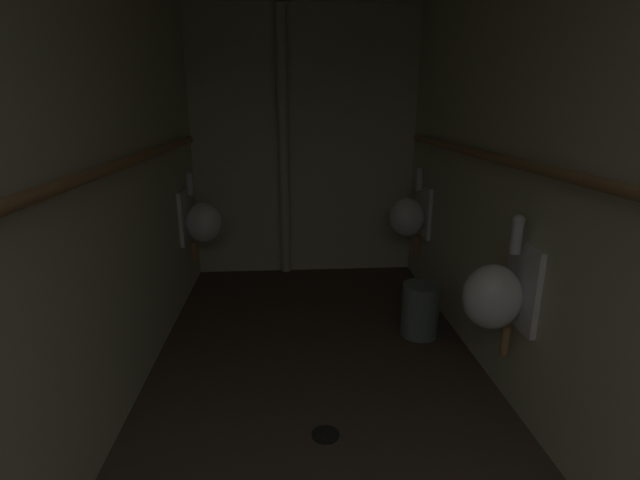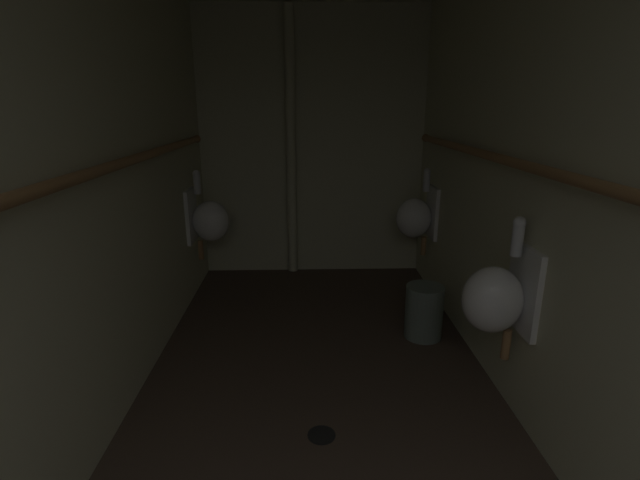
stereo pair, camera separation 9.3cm
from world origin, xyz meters
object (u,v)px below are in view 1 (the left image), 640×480
Objects in this scene: floor_drain at (326,434)px; urinal_right_far at (409,216)px; urinal_left_mid at (201,221)px; standpipe_back_wall at (283,147)px; waste_bin at (420,310)px; urinal_right_mid at (496,295)px.

urinal_right_far is at bearing 65.04° from floor_drain.
standpipe_back_wall is (0.69, 0.48, 0.55)m from urinal_left_mid.
standpipe_back_wall is 1.91m from waste_bin.
urinal_right_far is 0.32× the size of standpipe_back_wall.
urinal_right_mid is 5.39× the size of floor_drain.
urinal_right_far is 2.18m from floor_drain.
urinal_right_far is at bearing 90.00° from urinal_right_mid.
urinal_left_mid is 2.13m from floor_drain.
waste_bin is (-0.13, 0.82, -0.46)m from urinal_right_mid.
standpipe_back_wall reaches higher than urinal_left_mid.
urinal_right_mid reaches higher than floor_drain.
urinal_right_mid reaches higher than waste_bin.
urinal_right_far is 1.01m from waste_bin.
standpipe_back_wall is at bearing 34.73° from urinal_left_mid.
urinal_right_far is (1.76, 0.05, 0.00)m from urinal_left_mid.
waste_bin reaches higher than floor_drain.
floor_drain is at bearing -85.18° from standpipe_back_wall.
urinal_right_far is at bearing -21.47° from standpipe_back_wall.
urinal_right_mid is 1.00× the size of urinal_right_far.
waste_bin is at bearing 98.97° from urinal_right_mid.
standpipe_back_wall reaches higher than waste_bin.
standpipe_back_wall reaches higher than urinal_right_mid.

